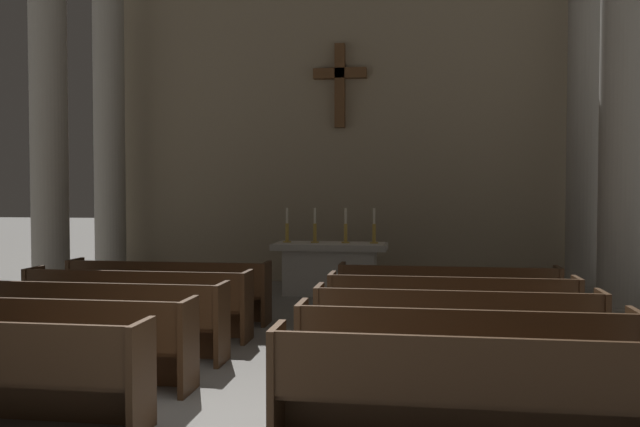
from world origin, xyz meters
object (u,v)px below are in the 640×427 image
at_px(pew_left_row_5, 168,291).
at_px(pew_right_row_5, 448,298).
at_px(altar, 330,267).
at_px(pew_left_row_4, 137,304).
at_px(pew_right_row_4, 451,312).
at_px(column_right_third, 621,92).
at_px(column_right_fourth, 585,110).
at_px(candlestick_outer_left, 287,231).
at_px(pew_right_row_1, 472,393).
at_px(candlestick_inner_right, 346,232).
at_px(candlestick_inner_left, 315,232).
at_px(column_left_third, 49,104).
at_px(pew_right_row_3, 456,331).
at_px(pew_left_row_2, 45,341).
at_px(candlestick_outer_right, 374,232).
at_px(pew_right_row_2, 463,356).
at_px(column_left_fourth, 109,118).
at_px(pew_left_row_3, 97,320).

xyz_separation_m(pew_left_row_5, pew_right_row_5, (4.23, 0.00, 0.00)).
distance_m(pew_right_row_5, altar, 3.68).
distance_m(pew_left_row_4, pew_right_row_4, 4.23).
height_order(column_right_third, column_right_fourth, same).
distance_m(column_right_third, candlestick_outer_left, 6.38).
height_order(pew_right_row_1, candlestick_inner_right, candlestick_inner_right).
relative_size(pew_right_row_1, candlestick_inner_left, 4.65).
bearing_deg(column_left_third, candlestick_inner_right, 18.22).
height_order(pew_right_row_3, candlestick_inner_left, candlestick_inner_left).
bearing_deg(pew_left_row_5, pew_right_row_5, 0.00).
xyz_separation_m(pew_left_row_2, altar, (2.12, 6.46, 0.06)).
distance_m(pew_right_row_4, candlestick_outer_right, 4.42).
distance_m(pew_right_row_2, candlestick_inner_right, 6.75).
distance_m(pew_left_row_5, candlestick_inner_left, 3.60).
height_order(column_left_third, column_right_fourth, same).
bearing_deg(pew_right_row_3, pew_right_row_4, 90.00).
height_order(pew_left_row_4, column_right_third, column_right_third).
height_order(pew_left_row_2, pew_right_row_3, same).
bearing_deg(candlestick_outer_left, pew_right_row_4, -54.53).
xyz_separation_m(column_left_fourth, candlestick_outer_left, (3.98, -0.66, -2.34)).
bearing_deg(altar, column_left_fourth, 172.20).
bearing_deg(column_left_fourth, pew_left_row_2, -69.12).
bearing_deg(altar, pew_left_row_2, -108.14).
height_order(pew_right_row_1, pew_right_row_5, same).
bearing_deg(candlestick_inner_right, pew_left_row_3, -114.46).
bearing_deg(candlestick_inner_right, pew_right_row_1, -76.57).
bearing_deg(candlestick_outer_right, pew_left_row_2, -114.66).
height_order(pew_right_row_4, column_left_fourth, column_left_fourth).
bearing_deg(column_left_fourth, pew_left_row_3, -65.55).
bearing_deg(column_right_third, column_left_fourth, 166.32).
distance_m(pew_left_row_4, column_left_fourth, 6.34).
relative_size(pew_right_row_4, column_left_fourth, 0.43).
xyz_separation_m(pew_right_row_3, pew_right_row_5, (0.00, 2.30, 0.00)).
bearing_deg(pew_left_row_2, pew_left_row_4, 90.00).
bearing_deg(pew_right_row_2, column_left_fourth, 134.30).
bearing_deg(pew_left_row_5, candlestick_inner_right, 51.28).
bearing_deg(pew_right_row_4, pew_left_row_5, 164.82).
distance_m(column_right_third, column_left_fourth, 9.95).
relative_size(column_right_fourth, altar, 3.32).
xyz_separation_m(pew_right_row_4, column_right_fourth, (2.72, 4.83, 3.09)).
bearing_deg(pew_right_row_3, pew_right_row_1, -90.00).
bearing_deg(pew_left_row_2, candlestick_outer_right, 65.34).
bearing_deg(candlestick_inner_left, pew_right_row_1, -72.38).
relative_size(pew_left_row_2, pew_left_row_3, 1.00).
relative_size(pew_left_row_4, candlestick_outer_right, 4.65).
relative_size(pew_right_row_4, candlestick_inner_left, 4.65).
xyz_separation_m(pew_left_row_4, column_right_third, (6.95, 2.47, 3.09)).
height_order(column_left_third, candlestick_inner_right, column_left_third).
height_order(pew_right_row_2, candlestick_outer_right, candlestick_outer_right).
bearing_deg(pew_left_row_4, column_right_fourth, 34.77).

